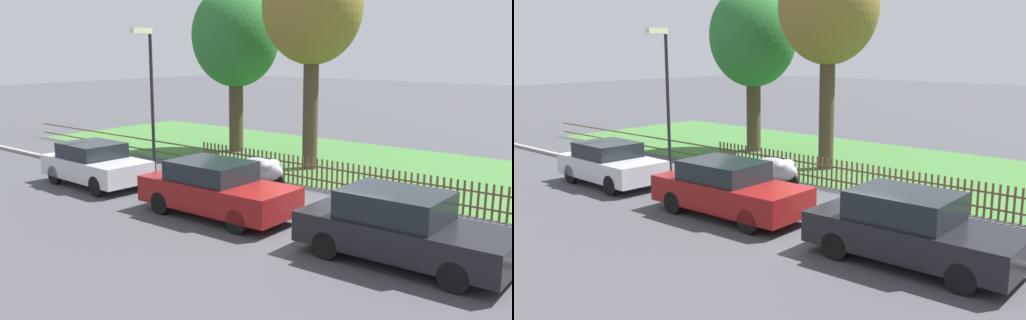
# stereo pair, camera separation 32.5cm
# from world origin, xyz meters

# --- Properties ---
(ground_plane) EXTENTS (120.00, 120.00, 0.00)m
(ground_plane) POSITION_xyz_m (0.00, 0.00, 0.00)
(ground_plane) COLOR #424247
(kerb_stone) EXTENTS (37.53, 0.20, 0.12)m
(kerb_stone) POSITION_xyz_m (0.00, 0.10, 0.06)
(kerb_stone) COLOR gray
(kerb_stone) RESTS_ON ground
(grass_strip) EXTENTS (37.53, 8.60, 0.01)m
(grass_strip) POSITION_xyz_m (0.00, 7.37, 0.01)
(grass_strip) COLOR #3D7033
(grass_strip) RESTS_ON ground
(park_fence) EXTENTS (37.53, 0.05, 0.96)m
(park_fence) POSITION_xyz_m (-0.00, 3.08, 0.48)
(park_fence) COLOR brown
(park_fence) RESTS_ON ground
(parked_car_silver_hatchback) EXTENTS (3.86, 1.83, 1.39)m
(parked_car_silver_hatchback) POSITION_xyz_m (-8.05, -1.25, 0.71)
(parked_car_silver_hatchback) COLOR #BCBCC1
(parked_car_silver_hatchback) RESTS_ON ground
(parked_car_black_saloon) EXTENTS (4.39, 1.86, 1.47)m
(parked_car_black_saloon) POSITION_xyz_m (-2.65, -1.24, 0.74)
(parked_car_black_saloon) COLOR maroon
(parked_car_black_saloon) RESTS_ON ground
(parked_car_navy_estate) EXTENTS (4.42, 1.86, 1.51)m
(parked_car_navy_estate) POSITION_xyz_m (2.59, -1.19, 0.75)
(parked_car_navy_estate) COLOR black
(parked_car_navy_estate) RESTS_ON ground
(covered_motorcycle) EXTENTS (1.92, 0.84, 0.97)m
(covered_motorcycle) POSITION_xyz_m (-3.69, 1.92, 0.60)
(covered_motorcycle) COLOR black
(covered_motorcycle) RESTS_ON ground
(tree_nearest_kerb) EXTENTS (3.69, 3.69, 7.01)m
(tree_nearest_kerb) POSITION_xyz_m (-8.79, 6.40, 4.82)
(tree_nearest_kerb) COLOR #473828
(tree_nearest_kerb) RESTS_ON ground
(tree_behind_motorcycle) EXTENTS (3.59, 3.59, 7.91)m
(tree_behind_motorcycle) POSITION_xyz_m (-4.26, 5.42, 5.76)
(tree_behind_motorcycle) COLOR #473828
(tree_behind_motorcycle) RESTS_ON ground
(street_lamp) EXTENTS (0.20, 0.79, 5.03)m
(street_lamp) POSITION_xyz_m (-7.31, 0.47, 3.22)
(street_lamp) COLOR black
(street_lamp) RESTS_ON ground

